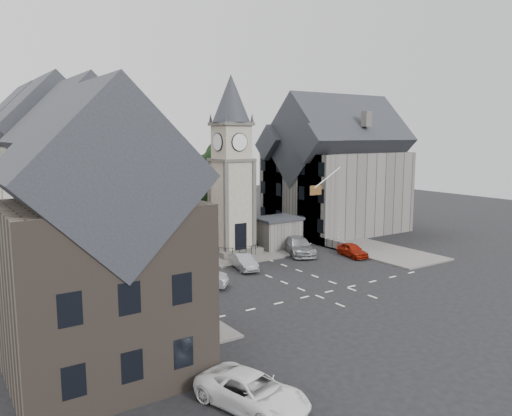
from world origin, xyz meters
TOP-DOWN VIEW (x-y plane):
  - ground at (0.00, 0.00)m, footprint 120.00×120.00m
  - pavement_west at (-12.50, 6.00)m, footprint 6.00×30.00m
  - pavement_east at (12.00, 8.00)m, footprint 6.00×26.00m
  - central_island at (1.50, 8.00)m, footprint 10.00×8.00m
  - road_markings at (0.00, -5.50)m, footprint 20.00×8.00m
  - clock_tower at (0.00, 7.99)m, footprint 4.86×4.86m
  - stone_shelter at (4.80, 7.50)m, footprint 4.30×3.30m
  - town_tree at (2.00, 13.00)m, footprint 7.20×7.20m
  - warning_sign_post at (-3.20, 5.43)m, footprint 0.70×0.19m
  - terrace_pink at (-15.50, 16.00)m, footprint 8.10×7.60m
  - terrace_cream at (-15.50, 8.00)m, footprint 8.10×7.60m
  - terrace_tudor at (-15.50, 0.00)m, footprint 8.10×7.60m
  - building_sw_stone at (-17.00, -9.00)m, footprint 8.60×7.60m
  - backdrop_west at (-12.00, 28.00)m, footprint 20.00×10.00m
  - east_building at (15.59, 11.00)m, footprint 14.40×11.40m
  - east_boundary_wall at (9.20, 10.00)m, footprint 0.40×16.00m
  - flagpole at (8.00, 4.00)m, footprint 3.68×0.10m
  - car_west_blue at (-9.93, -0.42)m, footprint 4.67×3.39m
  - car_west_silver at (-7.50, 0.70)m, footprint 4.54×4.33m
  - car_west_grey at (-9.89, 3.39)m, footprint 6.04×4.37m
  - car_island_silver at (-2.00, 2.87)m, footprint 2.08×4.01m
  - car_island_east at (5.05, 4.50)m, footprint 4.06×5.79m
  - car_east_red at (8.50, 1.02)m, footprint 2.08×3.78m
  - van_sw_white at (-13.00, -15.11)m, footprint 3.61×5.40m
  - pedestrian at (11.50, 6.14)m, footprint 0.67×0.60m

SIDE VIEW (x-z plane):
  - ground at x=0.00m, z-range 0.00..0.00m
  - road_markings at x=0.00m, z-range 0.00..0.01m
  - pavement_west at x=-12.50m, z-range 0.00..0.14m
  - pavement_east at x=12.00m, z-range 0.00..0.14m
  - central_island at x=1.50m, z-range 0.00..0.16m
  - east_boundary_wall at x=9.20m, z-range 0.00..0.90m
  - car_east_red at x=8.50m, z-range 0.00..1.22m
  - car_island_silver at x=-2.00m, z-range 0.00..1.26m
  - van_sw_white at x=-13.00m, z-range 0.00..1.38m
  - car_west_blue at x=-9.93m, z-range 0.00..1.48m
  - car_west_grey at x=-9.89m, z-range 0.00..1.53m
  - car_west_silver at x=-7.50m, z-range 0.00..1.53m
  - pedestrian at x=11.50m, z-range 0.00..1.55m
  - car_island_east at x=5.05m, z-range 0.00..1.56m
  - stone_shelter at x=4.80m, z-range 0.01..3.09m
  - warning_sign_post at x=-3.20m, z-range 0.60..3.45m
  - backdrop_west at x=-12.00m, z-range 0.00..8.00m
  - building_sw_stone at x=-17.00m, z-range 0.15..10.55m
  - terrace_tudor at x=-15.50m, z-range 0.19..12.19m
  - east_building at x=15.59m, z-range -0.04..12.56m
  - terrace_pink at x=-15.50m, z-range 0.18..12.98m
  - terrace_cream at x=-15.50m, z-range 0.18..12.98m
  - town_tree at x=2.00m, z-range 1.57..12.37m
  - flagpole at x=8.00m, z-range 5.63..8.37m
  - clock_tower at x=0.00m, z-range 0.00..16.25m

